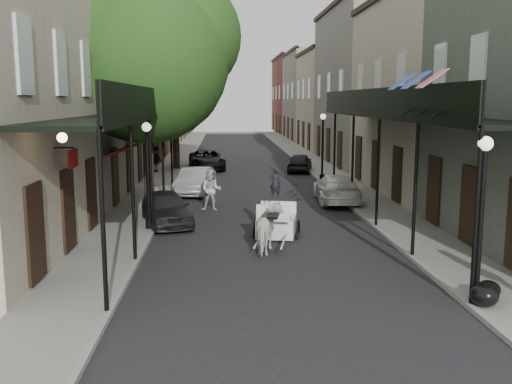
{
  "coord_description": "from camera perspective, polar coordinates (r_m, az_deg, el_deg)",
  "views": [
    {
      "loc": [
        -1.46,
        -13.81,
        4.58
      ],
      "look_at": [
        -0.42,
        4.62,
        1.6
      ],
      "focal_mm": 40.0,
      "sensor_mm": 36.0,
      "label": 1
    }
  ],
  "objects": [
    {
      "name": "ground",
      "position": [
        14.62,
        2.68,
        -9.1
      ],
      "size": [
        140.0,
        140.0,
        0.0
      ],
      "primitive_type": "plane",
      "color": "gray",
      "rests_on": "ground"
    },
    {
      "name": "road",
      "position": [
        34.15,
        -0.76,
        1.47
      ],
      "size": [
        8.0,
        90.0,
        0.01
      ],
      "primitive_type": "cube",
      "color": "black",
      "rests_on": "ground"
    },
    {
      "name": "sidewalk_left",
      "position": [
        34.3,
        -9.14,
        1.48
      ],
      "size": [
        2.2,
        90.0,
        0.12
      ],
      "primitive_type": "cube",
      "color": "gray",
      "rests_on": "ground"
    },
    {
      "name": "sidewalk_right",
      "position": [
        34.72,
        7.52,
        1.61
      ],
      "size": [
        2.2,
        90.0,
        0.12
      ],
      "primitive_type": "cube",
      "color": "gray",
      "rests_on": "ground"
    },
    {
      "name": "building_row_left",
      "position": [
        44.39,
        -12.68,
        9.82
      ],
      "size": [
        5.0,
        80.0,
        10.5
      ],
      "primitive_type": "cube",
      "color": "beige",
      "rests_on": "ground"
    },
    {
      "name": "building_row_right",
      "position": [
        44.96,
        9.84,
        9.9
      ],
      "size": [
        5.0,
        80.0,
        10.5
      ],
      "primitive_type": "cube",
      "color": "gray",
      "rests_on": "ground"
    },
    {
      "name": "gallery_left",
      "position": [
        21.06,
        -12.44,
        7.52
      ],
      "size": [
        2.2,
        18.05,
        4.88
      ],
      "color": "black",
      "rests_on": "sidewalk_left"
    },
    {
      "name": "gallery_right",
      "position": [
        21.72,
        13.6,
        7.52
      ],
      "size": [
        2.2,
        18.05,
        4.88
      ],
      "color": "black",
      "rests_on": "sidewalk_right"
    },
    {
      "name": "tree_near",
      "position": [
        24.22,
        -10.0,
        13.55
      ],
      "size": [
        7.31,
        6.8,
        9.63
      ],
      "color": "#382619",
      "rests_on": "sidewalk_left"
    },
    {
      "name": "tree_far",
      "position": [
        38.11,
        -7.57,
        10.99
      ],
      "size": [
        6.45,
        6.0,
        8.61
      ],
      "color": "#382619",
      "rests_on": "sidewalk_left"
    },
    {
      "name": "lamppost_right_near",
      "position": [
        13.3,
        21.56,
        -2.46
      ],
      "size": [
        0.32,
        0.32,
        3.71
      ],
      "color": "black",
      "rests_on": "sidewalk_right"
    },
    {
      "name": "lamppost_left",
      "position": [
        20.15,
        -10.75,
        1.79
      ],
      "size": [
        0.32,
        0.32,
        3.71
      ],
      "color": "black",
      "rests_on": "sidewalk_left"
    },
    {
      "name": "lamppost_right_far",
      "position": [
        32.39,
        6.68,
        4.63
      ],
      "size": [
        0.32,
        0.32,
        3.71
      ],
      "color": "black",
      "rests_on": "sidewalk_right"
    },
    {
      "name": "horse",
      "position": [
        17.34,
        1.44,
        -3.66
      ],
      "size": [
        1.1,
        1.85,
        1.46
      ],
      "primitive_type": "imported",
      "rotation": [
        0.0,
        0.0,
        2.95
      ],
      "color": "silver",
      "rests_on": "ground"
    },
    {
      "name": "carriage",
      "position": [
        19.52,
        2.16,
        -1.56
      ],
      "size": [
        1.72,
        2.35,
        2.45
      ],
      "rotation": [
        0.0,
        0.0,
        -0.19
      ],
      "color": "black",
      "rests_on": "ground"
    },
    {
      "name": "pedestrian_walking",
      "position": [
        23.86,
        -4.5,
        0.21
      ],
      "size": [
        0.92,
        0.75,
        1.75
      ],
      "primitive_type": "imported",
      "rotation": [
        0.0,
        0.0,
        -0.11
      ],
      "color": "beige",
      "rests_on": "ground"
    },
    {
      "name": "pedestrian_sidewalk_left",
      "position": [
        36.26,
        -10.11,
        3.26
      ],
      "size": [
        1.18,
        1.16,
        1.63
      ],
      "primitive_type": "imported",
      "rotation": [
        0.0,
        0.0,
        3.9
      ],
      "color": "gray",
      "rests_on": "sidewalk_left"
    },
    {
      "name": "car_left_near",
      "position": [
        21.3,
        -8.95,
        -1.6
      ],
      "size": [
        2.47,
        4.04,
        1.29
      ],
      "primitive_type": "imported",
      "rotation": [
        0.0,
        0.0,
        0.27
      ],
      "color": "black",
      "rests_on": "ground"
    },
    {
      "name": "car_left_mid",
      "position": [
        28.12,
        -6.1,
        1.08
      ],
      "size": [
        2.02,
        4.11,
        1.3
      ],
      "primitive_type": "imported",
      "rotation": [
        0.0,
        0.0,
        -0.17
      ],
      "color": "#9F9FA4",
      "rests_on": "ground"
    },
    {
      "name": "car_left_far",
      "position": [
        38.03,
        -4.95,
        3.23
      ],
      "size": [
        2.69,
        4.97,
        1.32
      ],
      "primitive_type": "imported",
      "rotation": [
        0.0,
        0.0,
        0.11
      ],
      "color": "black",
      "rests_on": "ground"
    },
    {
      "name": "car_right_near",
      "position": [
        25.92,
        8.06,
        0.35
      ],
      "size": [
        2.08,
        4.56,
        1.3
      ],
      "primitive_type": "imported",
      "rotation": [
        0.0,
        0.0,
        3.08
      ],
      "color": "white",
      "rests_on": "ground"
    },
    {
      "name": "car_right_far",
      "position": [
        36.82,
        4.4,
        2.96
      ],
      "size": [
        2.13,
        3.8,
        1.22
      ],
      "primitive_type": "imported",
      "rotation": [
        0.0,
        0.0,
        2.94
      ],
      "color": "black",
      "rests_on": "ground"
    },
    {
      "name": "trash_bags",
      "position": [
        13.79,
        22.02,
        -9.34
      ],
      "size": [
        0.88,
        1.03,
        0.52
      ],
      "color": "black",
      "rests_on": "sidewalk_right"
    }
  ]
}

